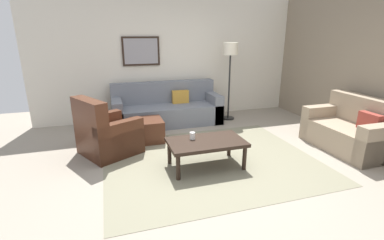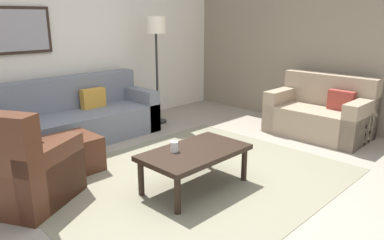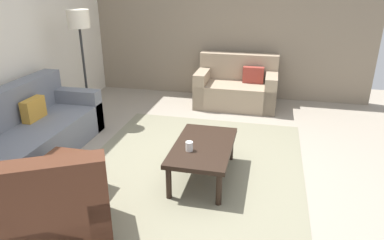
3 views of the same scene
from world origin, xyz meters
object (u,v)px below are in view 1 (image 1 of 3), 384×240
object	(u,v)px
couch_main	(166,109)
coffee_table	(206,144)
ottoman	(147,130)
framed_artwork	(141,51)
cup	(192,136)
lamp_standing	(230,57)
armchair_leather	(105,136)
couch_loveseat	(353,132)

from	to	relation	value
couch_main	coffee_table	xyz separation A→B (m)	(0.10, -2.28, 0.06)
couch_main	coffee_table	distance (m)	2.28
ottoman	framed_artwork	xyz separation A→B (m)	(0.14, 1.38, 1.33)
couch_main	cup	size ratio (longest dim) A/B	22.38
cup	framed_artwork	bearing A→B (deg)	97.94
couch_main	lamp_standing	bearing A→B (deg)	-6.02
couch_main	armchair_leather	bearing A→B (deg)	-133.46
couch_loveseat	framed_artwork	bearing A→B (deg)	138.48
armchair_leather	lamp_standing	size ratio (longest dim) A/B	0.63
couch_main	couch_loveseat	bearing A→B (deg)	-41.29
couch_main	ottoman	world-z (taller)	couch_main
couch_main	ottoman	distance (m)	1.13
armchair_leather	lamp_standing	bearing A→B (deg)	24.15
lamp_standing	framed_artwork	world-z (taller)	framed_artwork
couch_main	couch_loveseat	distance (m)	3.60
couch_loveseat	framed_artwork	distance (m)	4.37
couch_main	couch_loveseat	world-z (taller)	same
ottoman	framed_artwork	bearing A→B (deg)	84.24
framed_artwork	lamp_standing	bearing A→B (deg)	-16.59
cup	framed_artwork	world-z (taller)	framed_artwork
ottoman	cup	distance (m)	1.31
armchair_leather	ottoman	distance (m)	0.83
couch_loveseat	armchair_leather	xyz separation A→B (m)	(-4.00, 1.00, 0.00)
ottoman	lamp_standing	size ratio (longest dim) A/B	0.33
ottoman	cup	size ratio (longest dim) A/B	5.47
armchair_leather	coffee_table	size ratio (longest dim) A/B	0.99
armchair_leather	lamp_standing	xyz separation A→B (m)	(2.72, 1.22, 1.10)
coffee_table	ottoman	bearing A→B (deg)	117.12
armchair_leather	ottoman	xyz separation A→B (m)	(0.73, 0.40, -0.11)
armchair_leather	ottoman	world-z (taller)	armchair_leather
ottoman	lamp_standing	distance (m)	2.47
couch_main	armchair_leather	world-z (taller)	armchair_leather
couch_loveseat	cup	bearing A→B (deg)	175.61
coffee_table	framed_artwork	bearing A→B (deg)	101.18
armchair_leather	cup	distance (m)	1.46
coffee_table	cup	bearing A→B (deg)	145.60
ottoman	cup	bearing A→B (deg)	-67.32
coffee_table	couch_main	bearing A→B (deg)	92.45
cup	armchair_leather	bearing A→B (deg)	147.09
couch_main	armchair_leather	xyz separation A→B (m)	(-1.30, -1.37, 0.01)
lamp_standing	coffee_table	bearing A→B (deg)	-121.89
couch_main	ottoman	xyz separation A→B (m)	(-0.57, -0.97, -0.10)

